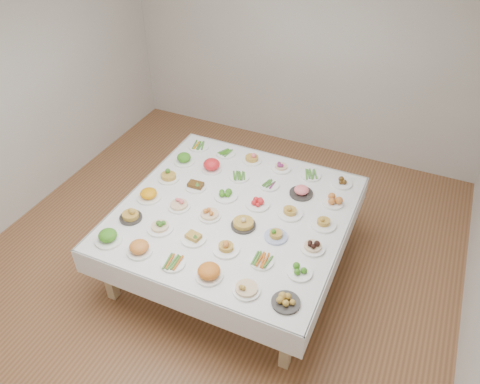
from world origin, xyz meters
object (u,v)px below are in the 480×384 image
at_px(dish_0, 108,235).
at_px(dish_18, 168,174).
at_px(display_table, 234,216).
at_px(dish_35, 342,182).

height_order(dish_0, dish_18, same).
height_order(display_table, dish_0, dish_0).
xyz_separation_m(display_table, dish_18, (-0.86, 0.18, 0.14)).
xyz_separation_m(dish_0, dish_18, (0.01, 1.04, 0.00)).
distance_m(dish_18, dish_35, 1.86).
bearing_deg(dish_35, dish_0, -135.18).
bearing_deg(display_table, dish_0, -135.34).
relative_size(display_table, dish_35, 10.27).
distance_m(display_table, dish_35, 1.23).
distance_m(display_table, dish_0, 1.23).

